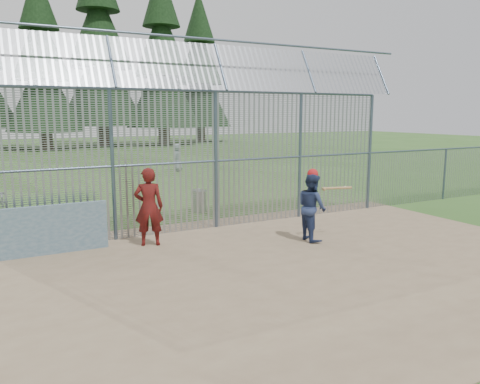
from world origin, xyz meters
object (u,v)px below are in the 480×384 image
batter (312,207)px  onlooker (149,207)px  dugout_wall (54,229)px  trash_can (199,201)px

batter → onlooker: 4.27m
dugout_wall → onlooker: 2.31m
batter → onlooker: bearing=74.7°
dugout_wall → batter: batter is taller
batter → trash_can: (-1.16, 4.92, -0.54)m
dugout_wall → onlooker: onlooker is taller
dugout_wall → batter: bearing=-17.2°
onlooker → trash_can: size_ratio=2.46×
onlooker → trash_can: bearing=-111.1°
dugout_wall → batter: (6.22, -1.93, 0.30)m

